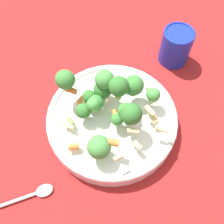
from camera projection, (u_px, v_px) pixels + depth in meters
ground_plane at (112, 124)px, 0.62m from camera, size 3.00×3.00×0.00m
bowl at (112, 120)px, 0.60m from camera, size 0.29×0.29×0.04m
pasta_salad at (109, 102)px, 0.54m from camera, size 0.22×0.23×0.09m
cup at (176, 46)px, 0.67m from camera, size 0.08×0.08×0.09m
spoon at (27, 197)px, 0.53m from camera, size 0.03×0.17×0.01m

